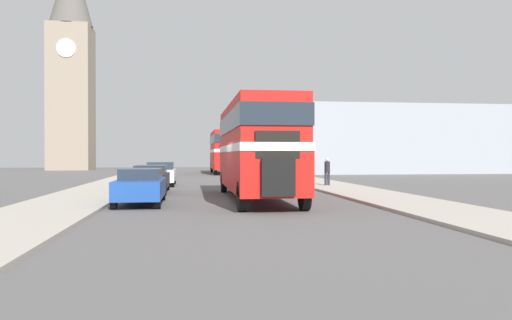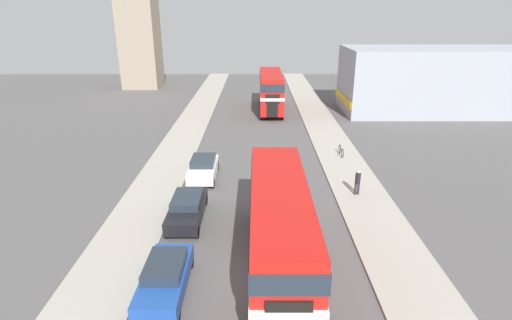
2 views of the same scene
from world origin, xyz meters
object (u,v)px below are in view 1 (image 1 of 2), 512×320
Objects in this scene: pedestrian_walking at (327,170)px; double_decker_bus at (256,144)px; bus_distant at (224,149)px; bicycle_on_pavement at (307,175)px; church_tower at (71,56)px; car_parked_mid at (151,178)px; car_parked_near at (141,186)px; car_parked_far at (161,174)px.

double_decker_bus is at bearing -124.85° from pedestrian_walking.
bus_distant is 16.68m from bicycle_on_pavement.
double_decker_bus reaches higher than pedestrian_walking.
bus_distant is 27.37m from church_tower.
bus_distant is at bearing 108.29° from bicycle_on_pavement.
car_parked_near is at bearing -89.26° from car_parked_mid.
church_tower reaches higher than car_parked_mid.
double_decker_bus is 51.30m from church_tower.
car_parked_mid is at bearing -163.35° from pedestrian_walking.
car_parked_far is at bearing -157.29° from bicycle_on_pavement.
double_decker_bus is 9.60m from pedestrian_walking.
car_parked_mid is at bearing -72.17° from church_tower.
church_tower is (-19.00, 15.42, 12.26)m from bus_distant.
pedestrian_walking is (4.72, -23.08, -1.56)m from bus_distant.
bicycle_on_pavement is (10.81, 10.47, -0.27)m from car_parked_mid.
church_tower is (-13.38, 41.60, 14.13)m from car_parked_mid.
pedestrian_walking is at bearing -58.36° from church_tower.
car_parked_near is 1.06× the size of car_parked_far.
bus_distant is at bearing 77.88° from car_parked_mid.
car_parked_far is 0.14× the size of church_tower.
pedestrian_walking is at bearing 55.15° from double_decker_bus.
double_decker_bus is 6.34× the size of bicycle_on_pavement.
car_parked_far reaches higher than bicycle_on_pavement.
bus_distant is at bearing -39.07° from church_tower.
bus_distant is 6.30× the size of pedestrian_walking.
car_parked_near is at bearing -90.41° from car_parked_far.
car_parked_near is 0.15× the size of church_tower.
car_parked_near is 2.63× the size of pedestrian_walking.
bus_distant is at bearing 80.29° from car_parked_near.
double_decker_bus is 2.54× the size of car_parked_near.
church_tower is at bearing 105.72° from car_parked_near.
double_decker_bus is 6.68× the size of pedestrian_walking.
bicycle_on_pavement is at bearing 86.39° from pedestrian_walking.
car_parked_mid is (-0.08, 6.20, 0.00)m from car_parked_near.
double_decker_bus is at bearing -91.30° from bus_distant.
double_decker_bus is at bearing -111.23° from bicycle_on_pavement.
car_parked_far is (-5.45, -20.16, -1.85)m from bus_distant.
car_parked_near is 13.85m from pedestrian_walking.
bus_distant is 2.54× the size of car_parked_far.
car_parked_mid is 10.80m from pedestrian_walking.
pedestrian_walking is 0.06× the size of church_tower.
church_tower reaches higher than double_decker_bus.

